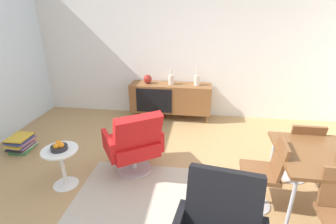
# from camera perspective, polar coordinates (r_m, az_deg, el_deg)

# --- Properties ---
(ground_plane) EXTENTS (8.32, 8.32, 0.00)m
(ground_plane) POSITION_cam_1_polar(r_m,az_deg,el_deg) (3.26, 2.62, -18.25)
(ground_plane) COLOR tan
(wall_back) EXTENTS (6.80, 0.12, 2.80)m
(wall_back) POSITION_cam_1_polar(r_m,az_deg,el_deg) (5.11, 5.75, 14.39)
(wall_back) COLOR white
(wall_back) RESTS_ON ground_plane
(sideboard) EXTENTS (1.60, 0.45, 0.72)m
(sideboard) POSITION_cam_1_polar(r_m,az_deg,el_deg) (5.08, 0.56, 3.26)
(sideboard) COLOR brown
(sideboard) RESTS_ON ground_plane
(vase_cobalt) EXTENTS (0.16, 0.16, 0.18)m
(vase_cobalt) POSITION_cam_1_polar(r_m,az_deg,el_deg) (5.05, -4.63, 7.44)
(vase_cobalt) COLOR maroon
(vase_cobalt) RESTS_ON sideboard
(vase_sculptural_dark) EXTENTS (0.11, 0.11, 0.31)m
(vase_sculptural_dark) POSITION_cam_1_polar(r_m,az_deg,el_deg) (4.96, 0.74, 7.46)
(vase_sculptural_dark) COLOR beige
(vase_sculptural_dark) RESTS_ON sideboard
(vase_ceramic_small) EXTENTS (0.11, 0.11, 0.32)m
(vase_ceramic_small) POSITION_cam_1_polar(r_m,az_deg,el_deg) (4.93, 6.57, 7.25)
(vase_ceramic_small) COLOR beige
(vase_ceramic_small) RESTS_ON sideboard
(dining_chair_near_window) EXTENTS (0.45, 0.43, 0.86)m
(dining_chair_near_window) POSITION_cam_1_polar(r_m,az_deg,el_deg) (3.02, 21.13, -12.48)
(dining_chair_near_window) COLOR brown
(dining_chair_near_window) RESTS_ON ground_plane
(dining_chair_back_left) EXTENTS (0.40, 0.43, 0.86)m
(dining_chair_back_left) POSITION_cam_1_polar(r_m,az_deg,el_deg) (3.64, 27.62, -7.34)
(dining_chair_back_left) COLOR brown
(dining_chair_back_left) RESTS_ON ground_plane
(lounge_chair_red) EXTENTS (0.90, 0.89, 0.95)m
(lounge_chair_red) POSITION_cam_1_polar(r_m,az_deg,el_deg) (3.41, -7.65, -6.78)
(lounge_chair_red) COLOR red
(lounge_chair_red) RESTS_ON ground_plane
(side_table_round) EXTENTS (0.44, 0.44, 0.52)m
(side_table_round) POSITION_cam_1_polar(r_m,az_deg,el_deg) (3.49, -22.83, -10.62)
(side_table_round) COLOR white
(side_table_round) RESTS_ON ground_plane
(fruit_bowl) EXTENTS (0.20, 0.20, 0.11)m
(fruit_bowl) POSITION_cam_1_polar(r_m,az_deg,el_deg) (3.37, -23.44, -7.22)
(fruit_bowl) COLOR #262628
(fruit_bowl) RESTS_ON side_table_round
(magazine_stack) EXTENTS (0.33, 0.41, 0.25)m
(magazine_stack) POSITION_cam_1_polar(r_m,az_deg,el_deg) (4.68, -30.31, -6.08)
(magazine_stack) COLOR #3F7F4C
(magazine_stack) RESTS_ON ground_plane
(area_rug) EXTENTS (2.20, 1.70, 0.01)m
(area_rug) POSITION_cam_1_polar(r_m,az_deg,el_deg) (3.06, -0.99, -21.51)
(area_rug) COLOR #B7AD99
(area_rug) RESTS_ON ground_plane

